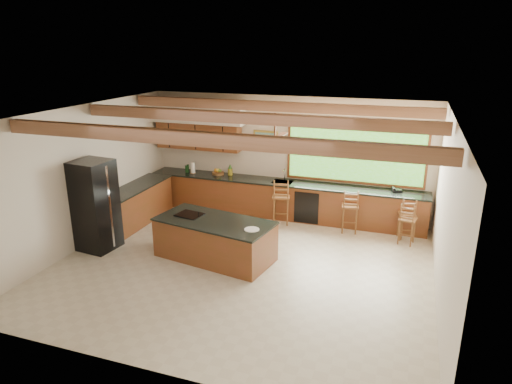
% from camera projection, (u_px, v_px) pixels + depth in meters
% --- Properties ---
extents(ground, '(7.20, 7.20, 0.00)m').
position_uv_depth(ground, '(242.00, 266.00, 9.04)').
color(ground, beige).
rests_on(ground, ground).
extents(room_shell, '(7.27, 6.54, 3.02)m').
position_uv_depth(room_shell, '(244.00, 149.00, 9.00)').
color(room_shell, beige).
rests_on(room_shell, ground).
extents(counter_run, '(7.12, 3.10, 1.23)m').
position_uv_depth(counter_run, '(247.00, 200.00, 11.42)').
color(counter_run, brown).
rests_on(counter_run, ground).
extents(island, '(2.53, 1.51, 0.85)m').
position_uv_depth(island, '(215.00, 239.00, 9.26)').
color(island, brown).
rests_on(island, ground).
extents(refrigerator, '(0.82, 0.81, 1.93)m').
position_uv_depth(refrigerator, '(95.00, 205.00, 9.57)').
color(refrigerator, black).
rests_on(refrigerator, ground).
extents(bar_stool_a, '(0.50, 0.50, 1.15)m').
position_uv_depth(bar_stool_a, '(280.00, 198.00, 10.95)').
color(bar_stool_a, brown).
rests_on(bar_stool_a, ground).
extents(bar_stool_b, '(0.43, 0.43, 1.06)m').
position_uv_depth(bar_stool_b, '(350.00, 207.00, 10.46)').
color(bar_stool_b, brown).
rests_on(bar_stool_b, ground).
extents(bar_stool_c, '(0.40, 0.40, 0.95)m').
position_uv_depth(bar_stool_c, '(408.00, 221.00, 9.85)').
color(bar_stool_c, brown).
rests_on(bar_stool_c, ground).
extents(bar_stool_d, '(0.42, 0.42, 0.97)m').
position_uv_depth(bar_stool_d, '(407.00, 215.00, 10.09)').
color(bar_stool_d, brown).
rests_on(bar_stool_d, ground).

